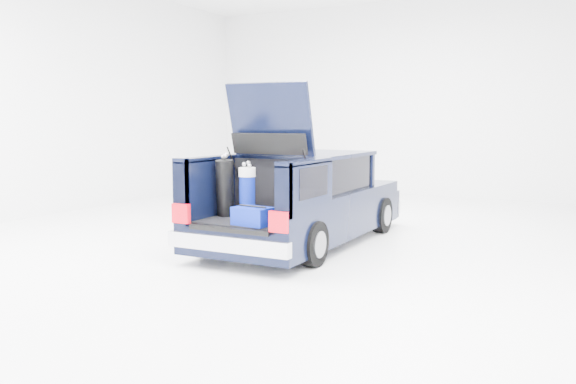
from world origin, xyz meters
The scene contains 6 objects.
ground centered at (0.00, 0.00, 0.00)m, with size 14.00×14.00×0.00m, color white.
car centered at (0.00, 0.11, 0.67)m, with size 1.87×4.65×2.47m.
red_suitcase centered at (0.50, -1.09, 0.90)m, with size 0.40×0.27×0.64m.
black_golf_bag centered at (-0.50, -1.45, 1.00)m, with size 0.32×0.37×0.90m.
blue_golf_bag centered at (-0.18, -1.39, 0.96)m, with size 0.30×0.30×0.79m.
blue_duffel centered at (0.22, -1.90, 0.72)m, with size 0.53×0.38×0.26m.
Camera 1 is at (4.21, -8.58, 1.95)m, focal length 38.00 mm.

